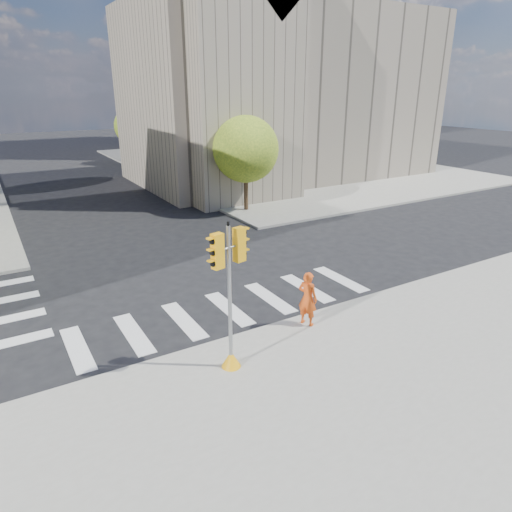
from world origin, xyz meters
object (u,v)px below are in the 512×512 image
(lamp_near, at_px, (224,135))
(photographer, at_px, (308,298))
(traffic_signal, at_px, (230,310))
(lamp_far, at_px, (157,123))

(lamp_near, distance_m, photographer, 20.03)
(traffic_signal, relative_size, photographer, 2.28)
(lamp_near, relative_size, lamp_far, 1.00)
(lamp_far, bearing_deg, photographer, -101.24)
(lamp_near, xyz_separation_m, photographer, (-6.49, -18.63, -3.48))
(lamp_near, relative_size, traffic_signal, 1.87)
(lamp_far, distance_m, photographer, 33.45)
(photographer, bearing_deg, traffic_signal, 81.33)
(lamp_far, bearing_deg, traffic_signal, -106.42)
(lamp_far, height_order, traffic_signal, lamp_far)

